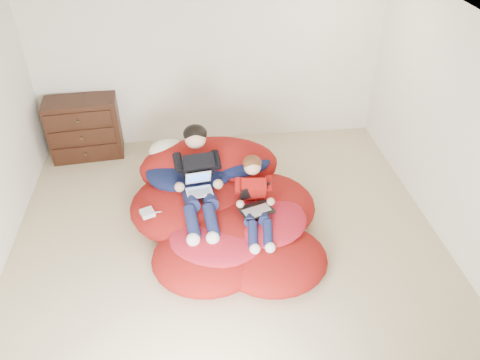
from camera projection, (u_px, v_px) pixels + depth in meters
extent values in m
cube|color=#C6B68D|center=(229.00, 255.00, 5.48)|extent=(5.10, 5.10, 0.25)
cube|color=white|center=(210.00, 62.00, 6.68)|extent=(5.10, 0.02, 2.50)
cube|color=white|center=(464.00, 142.00, 4.91)|extent=(0.02, 5.10, 2.50)
cube|color=silver|center=(225.00, 32.00, 3.93)|extent=(5.10, 5.10, 0.02)
cube|color=black|center=(85.00, 128.00, 6.76)|extent=(1.03, 0.58, 0.89)
cube|color=black|center=(86.00, 153.00, 6.71)|extent=(0.89, 0.10, 0.21)
cylinder|color=#4C3F26|center=(86.00, 154.00, 6.70)|extent=(0.03, 0.06, 0.03)
cube|color=black|center=(82.00, 137.00, 6.55)|extent=(0.89, 0.10, 0.21)
cylinder|color=#4C3F26|center=(82.00, 138.00, 6.54)|extent=(0.03, 0.06, 0.03)
cube|color=black|center=(78.00, 120.00, 6.39)|extent=(0.89, 0.10, 0.21)
cylinder|color=#4C3F26|center=(78.00, 121.00, 6.38)|extent=(0.03, 0.06, 0.03)
ellipsoid|color=#A01512|center=(194.00, 205.00, 5.69)|extent=(1.54, 1.39, 0.55)
ellipsoid|color=#A01512|center=(262.00, 206.00, 5.71)|extent=(1.29, 1.25, 0.47)
ellipsoid|color=#A01512|center=(233.00, 231.00, 5.37)|extent=(1.54, 1.23, 0.49)
ellipsoid|color=#A01512|center=(208.00, 257.00, 5.09)|extent=(1.23, 1.13, 0.41)
ellipsoid|color=#A01512|center=(273.00, 259.00, 5.09)|extent=(1.19, 1.08, 0.39)
ellipsoid|color=#A01512|center=(209.00, 167.00, 6.03)|extent=(1.79, 0.79, 0.79)
ellipsoid|color=#131C47|center=(190.00, 171.00, 5.83)|extent=(1.11, 0.91, 0.28)
ellipsoid|color=#131C47|center=(234.00, 162.00, 5.92)|extent=(0.93, 0.65, 0.22)
ellipsoid|color=red|center=(264.00, 218.00, 5.31)|extent=(0.98, 0.98, 0.18)
ellipsoid|color=red|center=(219.00, 235.00, 5.14)|extent=(1.10, 0.99, 0.20)
ellipsoid|color=beige|center=(168.00, 151.00, 5.94)|extent=(0.48, 0.31, 0.31)
cube|color=black|center=(197.00, 168.00, 5.50)|extent=(0.41, 0.50, 0.53)
sphere|color=tan|center=(195.00, 138.00, 5.45)|extent=(0.25, 0.25, 0.25)
ellipsoid|color=black|center=(195.00, 134.00, 5.45)|extent=(0.28, 0.26, 0.21)
cylinder|color=#141A3F|center=(191.00, 199.00, 5.32)|extent=(0.21, 0.42, 0.23)
cylinder|color=#141A3F|center=(192.00, 222.00, 5.05)|extent=(0.18, 0.41, 0.26)
sphere|color=white|center=(193.00, 240.00, 4.93)|extent=(0.15, 0.15, 0.15)
cylinder|color=#141A3F|center=(209.00, 198.00, 5.34)|extent=(0.21, 0.42, 0.23)
cylinder|color=#141A3F|center=(211.00, 221.00, 5.07)|extent=(0.18, 0.41, 0.26)
sphere|color=white|center=(213.00, 238.00, 4.95)|extent=(0.15, 0.15, 0.15)
cube|color=#9D100D|center=(253.00, 190.00, 5.31)|extent=(0.31, 0.36, 0.42)
sphere|color=tan|center=(252.00, 167.00, 5.25)|extent=(0.20, 0.20, 0.20)
ellipsoid|color=#4C2914|center=(252.00, 163.00, 5.25)|extent=(0.22, 0.21, 0.17)
cylinder|color=#141A3F|center=(249.00, 216.00, 5.19)|extent=(0.16, 0.33, 0.18)
cylinder|color=#141A3F|center=(253.00, 235.00, 4.98)|extent=(0.14, 0.31, 0.20)
sphere|color=white|center=(255.00, 249.00, 4.88)|extent=(0.11, 0.11, 0.11)
cylinder|color=#141A3F|center=(264.00, 214.00, 5.20)|extent=(0.16, 0.33, 0.18)
cylinder|color=#141A3F|center=(268.00, 233.00, 4.99)|extent=(0.14, 0.31, 0.20)
sphere|color=white|center=(270.00, 248.00, 4.89)|extent=(0.11, 0.11, 0.11)
cube|color=silver|center=(199.00, 192.00, 5.29)|extent=(0.32, 0.24, 0.01)
cube|color=gray|center=(199.00, 192.00, 5.28)|extent=(0.26, 0.14, 0.00)
cube|color=silver|center=(198.00, 178.00, 5.34)|extent=(0.30, 0.13, 0.19)
cube|color=#4378E6|center=(198.00, 178.00, 5.34)|extent=(0.26, 0.10, 0.15)
cube|color=black|center=(256.00, 210.00, 5.17)|extent=(0.42, 0.35, 0.01)
cube|color=gray|center=(257.00, 210.00, 5.15)|extent=(0.33, 0.23, 0.00)
cube|color=black|center=(254.00, 192.00, 5.24)|extent=(0.37, 0.22, 0.23)
cube|color=#53ABC3|center=(254.00, 192.00, 5.23)|extent=(0.32, 0.18, 0.19)
cube|color=silver|center=(147.00, 213.00, 5.26)|extent=(0.19, 0.19, 0.05)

